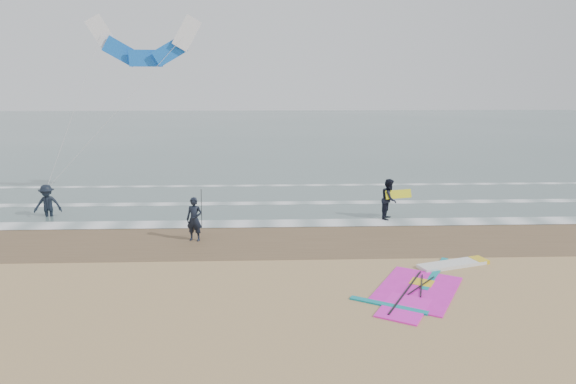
{
  "coord_description": "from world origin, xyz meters",
  "views": [
    {
      "loc": [
        -0.77,
        -14.11,
        6.5
      ],
      "look_at": [
        -0.06,
        5.0,
        2.2
      ],
      "focal_mm": 32.0,
      "sensor_mm": 36.0,
      "label": 1
    }
  ],
  "objects_px": {
    "windsurf_rig": "(429,282)",
    "person_standing": "(194,219)",
    "person_wading": "(47,198)",
    "surf_kite": "(145,46)",
    "person_walking": "(389,199)"
  },
  "relations": [
    {
      "from": "person_standing",
      "to": "surf_kite",
      "type": "bearing_deg",
      "value": 126.91
    },
    {
      "from": "person_walking",
      "to": "person_wading",
      "type": "bearing_deg",
      "value": 110.75
    },
    {
      "from": "person_standing",
      "to": "person_walking",
      "type": "distance_m",
      "value": 9.09
    },
    {
      "from": "windsurf_rig",
      "to": "surf_kite",
      "type": "xyz_separation_m",
      "value": [
        -11.42,
        12.13,
        8.01
      ]
    },
    {
      "from": "person_wading",
      "to": "surf_kite",
      "type": "xyz_separation_m",
      "value": [
        4.15,
        3.59,
        7.08
      ]
    },
    {
      "from": "person_standing",
      "to": "person_wading",
      "type": "bearing_deg",
      "value": 165.9
    },
    {
      "from": "person_walking",
      "to": "surf_kite",
      "type": "distance_m",
      "value": 14.53
    },
    {
      "from": "windsurf_rig",
      "to": "person_standing",
      "type": "distance_m",
      "value": 9.46
    },
    {
      "from": "windsurf_rig",
      "to": "surf_kite",
      "type": "distance_m",
      "value": 18.49
    },
    {
      "from": "person_wading",
      "to": "surf_kite",
      "type": "relative_size",
      "value": 0.23
    },
    {
      "from": "surf_kite",
      "to": "person_wading",
      "type": "bearing_deg",
      "value": -139.13
    },
    {
      "from": "person_wading",
      "to": "surf_kite",
      "type": "bearing_deg",
      "value": 33.3
    },
    {
      "from": "person_standing",
      "to": "surf_kite",
      "type": "distance_m",
      "value": 10.79
    },
    {
      "from": "person_standing",
      "to": "person_walking",
      "type": "bearing_deg",
      "value": 31.97
    },
    {
      "from": "person_wading",
      "to": "surf_kite",
      "type": "distance_m",
      "value": 8.96
    }
  ]
}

